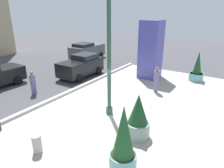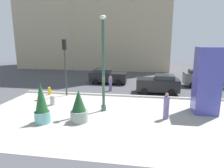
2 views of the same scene
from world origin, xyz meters
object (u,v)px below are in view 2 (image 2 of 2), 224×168
(concrete_bollard, at_px, (53,100))
(fire_hydrant, at_px, (49,91))
(art_pillar_blue, at_px, (207,81))
(car_curb_east, at_px, (108,76))
(pedestrian_on_sidewalk, at_px, (110,83))
(pedestrian_crossing, at_px, (166,105))
(traffic_light_corner, at_px, (65,59))
(lamp_post, at_px, (103,66))
(potted_plant_near_right, at_px, (79,108))
(car_passing_lane, at_px, (204,78))
(potted_plant_near_left, at_px, (42,105))
(car_far_lane, at_px, (158,84))

(concrete_bollard, bearing_deg, fire_hydrant, 120.39)
(concrete_bollard, bearing_deg, art_pillar_blue, 0.59)
(art_pillar_blue, distance_m, car_curb_east, 11.97)
(car_curb_east, xyz_separation_m, pedestrian_on_sidewalk, (0.91, -3.44, -0.00))
(fire_hydrant, xyz_separation_m, pedestrian_on_sidewalk, (5.37, 2.29, 0.49))
(concrete_bollard, relative_size, pedestrian_crossing, 0.43)
(concrete_bollard, xyz_separation_m, traffic_light_corner, (0.05, 2.80, 2.99))
(pedestrian_crossing, bearing_deg, car_curb_east, 119.28)
(lamp_post, xyz_separation_m, fire_hydrant, (-5.84, 3.41, -2.84))
(potted_plant_near_right, relative_size, car_curb_east, 0.48)
(traffic_light_corner, distance_m, car_curb_east, 6.83)
(fire_hydrant, distance_m, pedestrian_crossing, 11.01)
(potted_plant_near_right, bearing_deg, car_passing_lane, 47.79)
(car_curb_east, xyz_separation_m, pedestrian_crossing, (5.64, -10.06, 0.11))
(pedestrian_on_sidewalk, bearing_deg, potted_plant_near_left, -108.30)
(potted_plant_near_left, distance_m, pedestrian_crossing, 7.74)
(car_far_lane, bearing_deg, potted_plant_near_right, -124.05)
(potted_plant_near_left, xyz_separation_m, car_far_lane, (7.43, 8.31, -0.25))
(car_passing_lane, relative_size, car_curb_east, 0.99)
(potted_plant_near_left, height_order, car_far_lane, potted_plant_near_left)
(potted_plant_near_right, height_order, car_passing_lane, potted_plant_near_right)
(potted_plant_near_right, height_order, pedestrian_crossing, potted_plant_near_right)
(concrete_bollard, relative_size, car_passing_lane, 0.18)
(car_far_lane, bearing_deg, lamp_post, -126.77)
(potted_plant_near_right, distance_m, traffic_light_corner, 6.86)
(art_pillar_blue, relative_size, car_passing_lane, 1.08)
(potted_plant_near_left, distance_m, traffic_light_corner, 6.60)
(art_pillar_blue, relative_size, pedestrian_crossing, 2.62)
(traffic_light_corner, distance_m, car_passing_lane, 14.65)
(potted_plant_near_right, xyz_separation_m, pedestrian_crossing, (5.36, 1.29, 0.05))
(car_far_lane, bearing_deg, pedestrian_crossing, -89.16)
(lamp_post, relative_size, car_passing_lane, 1.56)
(lamp_post, distance_m, pedestrian_crossing, 4.90)
(lamp_post, height_order, car_passing_lane, lamp_post)
(potted_plant_near_left, xyz_separation_m, pedestrian_crossing, (7.53, 1.82, -0.19))
(fire_hydrant, xyz_separation_m, concrete_bollard, (1.64, -2.79, 0.01))
(car_curb_east, bearing_deg, concrete_bollard, -108.31)
(lamp_post, relative_size, traffic_light_corner, 1.30)
(lamp_post, height_order, car_curb_east, lamp_post)
(car_far_lane, bearing_deg, traffic_light_corner, -165.46)
(car_passing_lane, bearing_deg, car_curb_east, 179.63)
(concrete_bollard, bearing_deg, car_passing_lane, 32.36)
(pedestrian_on_sidewalk, bearing_deg, art_pillar_blue, -33.54)
(car_passing_lane, bearing_deg, concrete_bollard, -147.64)
(potted_plant_near_right, height_order, traffic_light_corner, traffic_light_corner)
(car_far_lane, xyz_separation_m, car_curb_east, (-5.55, 3.56, -0.04))
(potted_plant_near_right, bearing_deg, potted_plant_near_left, -166.43)
(traffic_light_corner, distance_m, pedestrian_crossing, 9.76)
(potted_plant_near_right, xyz_separation_m, car_far_lane, (5.26, 7.79, -0.01))
(fire_hydrant, distance_m, pedestrian_on_sidewalk, 5.85)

